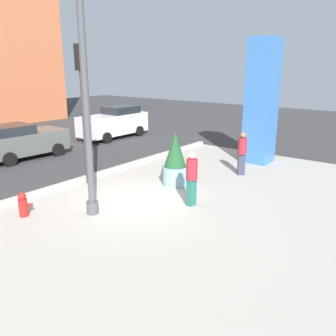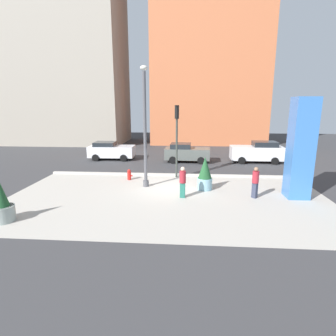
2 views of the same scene
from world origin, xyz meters
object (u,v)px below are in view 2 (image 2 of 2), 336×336
car_far_lane (186,153)px  traffic_light_far_side (177,130)px  potted_plant_by_pillar (205,174)px  car_intersection (257,152)px  potted_plant_near_left (2,205)px  pedestrian_by_curb (183,181)px  pedestrian_on_sidewalk (255,181)px  fire_hydrant (129,175)px  car_curb_west (111,151)px  lamp_post (145,130)px  art_pillar_blue (301,149)px

car_far_lane → traffic_light_far_side: bearing=-96.7°
potted_plant_by_pillar → car_intersection: size_ratio=0.45×
potted_plant_near_left → potted_plant_by_pillar: bearing=30.3°
traffic_light_far_side → pedestrian_by_curb: bearing=-83.1°
car_intersection → pedestrian_on_sidewalk: (-2.45, -9.89, 0.05)m
fire_hydrant → car_curb_west: 7.79m
lamp_post → car_intersection: size_ratio=1.61×
potted_plant_near_left → fire_hydrant: potted_plant_near_left is taller
car_intersection → pedestrian_by_curb: car_intersection is taller
pedestrian_on_sidewalk → car_curb_west: bearing=137.1°
potted_plant_near_left → car_far_lane: potted_plant_near_left is taller
car_far_lane → car_intersection: (6.36, 0.20, 0.11)m
pedestrian_by_curb → fire_hydrant: bearing=137.4°
potted_plant_by_pillar → pedestrian_on_sidewalk: 3.04m
lamp_post → car_curb_west: bearing=118.5°
lamp_post → pedestrian_on_sidewalk: size_ratio=4.12×
car_intersection → car_far_lane: bearing=-178.2°
potted_plant_near_left → pedestrian_by_curb: 8.83m
lamp_post → pedestrian_on_sidewalk: bearing=-15.3°
traffic_light_far_side → pedestrian_on_sidewalk: (4.56, -4.15, -2.39)m
potted_plant_by_pillar → car_intersection: potted_plant_by_pillar is taller
fire_hydrant → pedestrian_on_sidewalk: size_ratio=0.42×
fire_hydrant → car_curb_west: car_curb_west is taller
traffic_light_far_side → pedestrian_on_sidewalk: bearing=-42.3°
potted_plant_by_pillar → car_curb_west: bearing=133.1°
fire_hydrant → traffic_light_far_side: traffic_light_far_side is taller
fire_hydrant → car_intersection: 12.25m
potted_plant_near_left → traffic_light_far_side: (7.44, 8.20, 2.60)m
pedestrian_by_curb → car_intersection: bearing=57.4°
traffic_light_far_side → car_intersection: (7.02, 5.74, -2.44)m
car_far_lane → car_curb_west: bearing=175.2°
traffic_light_far_side → car_curb_west: size_ratio=1.20×
potted_plant_near_left → car_far_lane: (8.09, 13.74, 0.05)m
traffic_light_far_side → potted_plant_by_pillar: bearing=-56.2°
potted_plant_by_pillar → car_far_lane: size_ratio=0.50×
potted_plant_by_pillar → fire_hydrant: 5.45m
potted_plant_near_left → pedestrian_by_curb: size_ratio=1.12×
car_curb_west → pedestrian_by_curb: bearing=-56.3°
art_pillar_blue → car_far_lane: 11.43m
car_curb_west → car_far_lane: size_ratio=1.04×
pedestrian_on_sidewalk → car_far_lane: bearing=112.0°
fire_hydrant → potted_plant_by_pillar: bearing=-19.9°
fire_hydrant → pedestrian_on_sidewalk: 8.47m
car_far_lane → lamp_post: bearing=-107.5°
art_pillar_blue → car_intersection: art_pillar_blue is taller
potted_plant_near_left → pedestrian_by_curb: (7.97, 3.80, 0.21)m
fire_hydrant → car_far_lane: 7.57m
lamp_post → fire_hydrant: bearing=133.5°
art_pillar_blue → potted_plant_near_left: size_ratio=2.77×
potted_plant_near_left → car_intersection: potted_plant_near_left is taller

